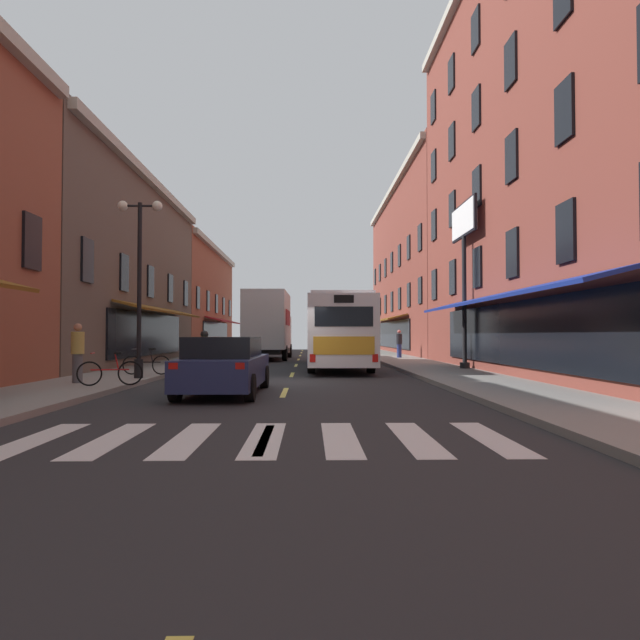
{
  "coord_description": "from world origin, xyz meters",
  "views": [
    {
      "loc": [
        0.64,
        -18.14,
        1.51
      ],
      "look_at": [
        1.12,
        5.97,
        2.16
      ],
      "focal_mm": 31.23,
      "sensor_mm": 36.0,
      "label": 1
    }
  ],
  "objects_px": {
    "sedan_near": "(225,365)",
    "bicycle_near": "(147,364)",
    "transit_bus": "(338,332)",
    "pedestrian_mid": "(399,343)",
    "billboard_sign": "(464,240)",
    "sedan_mid": "(275,345)",
    "bicycle_mid": "(110,372)",
    "pedestrian_near": "(78,351)",
    "motorcycle_rider": "(204,359)",
    "box_truck": "(269,325)",
    "street_lamp_twin": "(139,280)"
  },
  "relations": [
    {
      "from": "bicycle_near",
      "to": "motorcycle_rider",
      "type": "bearing_deg",
      "value": -24.42
    },
    {
      "from": "transit_bus",
      "to": "pedestrian_mid",
      "type": "xyz_separation_m",
      "value": [
        4.12,
        7.8,
        -0.65
      ]
    },
    {
      "from": "billboard_sign",
      "to": "bicycle_near",
      "type": "relative_size",
      "value": 4.0
    },
    {
      "from": "billboard_sign",
      "to": "bicycle_near",
      "type": "bearing_deg",
      "value": -164.28
    },
    {
      "from": "box_truck",
      "to": "pedestrian_mid",
      "type": "xyz_separation_m",
      "value": [
        7.92,
        -0.54,
        -1.09
      ]
    },
    {
      "from": "transit_bus",
      "to": "billboard_sign",
      "type": "bearing_deg",
      "value": -30.46
    },
    {
      "from": "box_truck",
      "to": "motorcycle_rider",
      "type": "bearing_deg",
      "value": -93.59
    },
    {
      "from": "billboard_sign",
      "to": "sedan_mid",
      "type": "bearing_deg",
      "value": 112.64
    },
    {
      "from": "sedan_mid",
      "to": "transit_bus",
      "type": "bearing_deg",
      "value": -77.87
    },
    {
      "from": "transit_bus",
      "to": "bicycle_mid",
      "type": "xyz_separation_m",
      "value": [
        -6.72,
        -10.55,
        -1.15
      ]
    },
    {
      "from": "bicycle_near",
      "to": "sedan_mid",
      "type": "bearing_deg",
      "value": 83.49
    },
    {
      "from": "billboard_sign",
      "to": "sedan_mid",
      "type": "distance_m",
      "value": 24.21
    },
    {
      "from": "sedan_mid",
      "to": "bicycle_near",
      "type": "relative_size",
      "value": 2.66
    },
    {
      "from": "bicycle_near",
      "to": "street_lamp_twin",
      "type": "distance_m",
      "value": 3.17
    },
    {
      "from": "billboard_sign",
      "to": "box_truck",
      "type": "xyz_separation_m",
      "value": [
        -8.87,
        11.32,
        -3.35
      ]
    },
    {
      "from": "billboard_sign",
      "to": "pedestrian_near",
      "type": "relative_size",
      "value": 4.01
    },
    {
      "from": "transit_bus",
      "to": "pedestrian_near",
      "type": "height_order",
      "value": "transit_bus"
    },
    {
      "from": "billboard_sign",
      "to": "transit_bus",
      "type": "bearing_deg",
      "value": 149.54
    },
    {
      "from": "box_truck",
      "to": "bicycle_mid",
      "type": "xyz_separation_m",
      "value": [
        -2.92,
        -18.89,
        -1.59
      ]
    },
    {
      "from": "bicycle_mid",
      "to": "billboard_sign",
      "type": "bearing_deg",
      "value": 32.7
    },
    {
      "from": "transit_bus",
      "to": "pedestrian_mid",
      "type": "distance_m",
      "value": 8.85
    },
    {
      "from": "sedan_mid",
      "to": "bicycle_mid",
      "type": "distance_m",
      "value": 29.61
    },
    {
      "from": "motorcycle_rider",
      "to": "sedan_near",
      "type": "bearing_deg",
      "value": -72.62
    },
    {
      "from": "bicycle_mid",
      "to": "motorcycle_rider",
      "type": "bearing_deg",
      "value": 58.8
    },
    {
      "from": "sedan_near",
      "to": "bicycle_mid",
      "type": "distance_m",
      "value": 3.39
    },
    {
      "from": "billboard_sign",
      "to": "pedestrian_mid",
      "type": "relative_size",
      "value": 4.08
    },
    {
      "from": "sedan_mid",
      "to": "pedestrian_mid",
      "type": "bearing_deg",
      "value": -53.66
    },
    {
      "from": "transit_bus",
      "to": "bicycle_near",
      "type": "distance_m",
      "value": 9.5
    },
    {
      "from": "sedan_near",
      "to": "bicycle_mid",
      "type": "height_order",
      "value": "sedan_near"
    },
    {
      "from": "bicycle_near",
      "to": "pedestrian_near",
      "type": "distance_m",
      "value": 3.46
    },
    {
      "from": "bicycle_near",
      "to": "bicycle_mid",
      "type": "relative_size",
      "value": 1.01
    },
    {
      "from": "bicycle_mid",
      "to": "pedestrian_near",
      "type": "xyz_separation_m",
      "value": [
        -1.26,
        0.93,
        0.54
      ]
    },
    {
      "from": "sedan_near",
      "to": "street_lamp_twin",
      "type": "bearing_deg",
      "value": 132.21
    },
    {
      "from": "pedestrian_mid",
      "to": "billboard_sign",
      "type": "bearing_deg",
      "value": 121.75
    },
    {
      "from": "billboard_sign",
      "to": "pedestrian_near",
      "type": "xyz_separation_m",
      "value": [
        -13.05,
        -6.64,
        -4.4
      ]
    },
    {
      "from": "sedan_near",
      "to": "bicycle_mid",
      "type": "relative_size",
      "value": 2.81
    },
    {
      "from": "pedestrian_near",
      "to": "sedan_mid",
      "type": "bearing_deg",
      "value": -120.41
    },
    {
      "from": "street_lamp_twin",
      "to": "sedan_near",
      "type": "bearing_deg",
      "value": -47.79
    },
    {
      "from": "motorcycle_rider",
      "to": "billboard_sign",
      "type": "bearing_deg",
      "value": 23.92
    },
    {
      "from": "sedan_near",
      "to": "bicycle_near",
      "type": "xyz_separation_m",
      "value": [
        -3.48,
        5.16,
        -0.24
      ]
    },
    {
      "from": "sedan_near",
      "to": "motorcycle_rider",
      "type": "bearing_deg",
      "value": 107.38
    },
    {
      "from": "motorcycle_rider",
      "to": "street_lamp_twin",
      "type": "xyz_separation_m",
      "value": [
        -1.98,
        -0.55,
        2.56
      ]
    },
    {
      "from": "billboard_sign",
      "to": "street_lamp_twin",
      "type": "bearing_deg",
      "value": -157.4
    },
    {
      "from": "pedestrian_near",
      "to": "pedestrian_mid",
      "type": "xyz_separation_m",
      "value": [
        12.1,
        17.43,
        -0.04
      ]
    },
    {
      "from": "sedan_mid",
      "to": "bicycle_mid",
      "type": "height_order",
      "value": "sedan_mid"
    },
    {
      "from": "billboard_sign",
      "to": "motorcycle_rider",
      "type": "height_order",
      "value": "billboard_sign"
    },
    {
      "from": "sedan_near",
      "to": "motorcycle_rider",
      "type": "relative_size",
      "value": 2.29
    },
    {
      "from": "transit_bus",
      "to": "sedan_mid",
      "type": "relative_size",
      "value": 2.76
    },
    {
      "from": "street_lamp_twin",
      "to": "pedestrian_near",
      "type": "bearing_deg",
      "value": -125.42
    },
    {
      "from": "transit_bus",
      "to": "box_truck",
      "type": "xyz_separation_m",
      "value": [
        -3.8,
        8.34,
        0.44
      ]
    }
  ]
}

